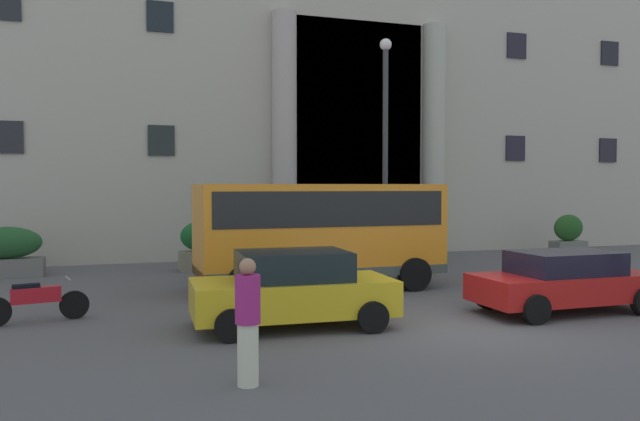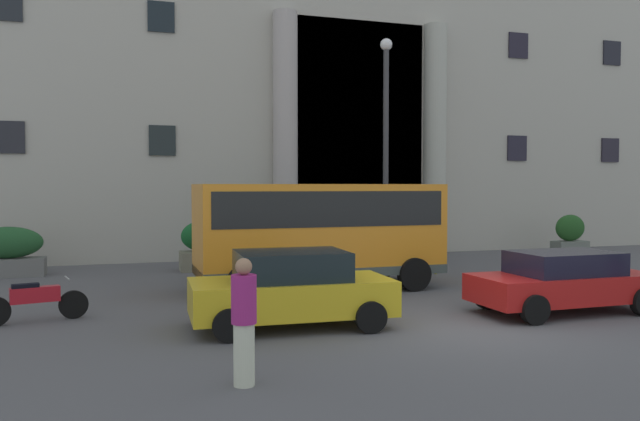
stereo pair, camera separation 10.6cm
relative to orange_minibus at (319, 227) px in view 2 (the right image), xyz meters
The scene contains 15 objects.
ground_plane 5.94m from the orange_minibus, 75.77° to the right, with size 80.00×64.00×0.12m, color #525054.
office_building_facade 14.77m from the orange_minibus, 83.31° to the left, with size 38.21×9.73×20.50m.
orange_minibus is the anchor object (origin of this frame).
bus_stop_sign 4.72m from the orange_minibus, 19.73° to the left, with size 0.44×0.08×2.57m.
hedge_planter_west 5.48m from the orange_minibus, 118.30° to the left, with size 1.54×0.96×1.67m.
hedge_planter_far_west 6.55m from the orange_minibus, 50.27° to the left, with size 2.01×0.75×1.44m.
hedge_planter_far_east 13.43m from the orange_minibus, 21.86° to the left, with size 1.41×0.71×1.65m.
hedge_planter_east 10.06m from the orange_minibus, 148.88° to the left, with size 2.17×0.89×1.56m.
hedge_planter_entrance_right 5.01m from the orange_minibus, 81.30° to the left, with size 1.99×0.84×1.42m.
parked_hatchback_near 6.43m from the orange_minibus, 48.24° to the right, with size 4.16×1.93×1.37m.
parked_compact_extra 4.81m from the orange_minibus, 114.53° to the right, with size 4.06×2.14×1.53m.
motorcycle_far_end 7.56m from the orange_minibus, 16.35° to the right, with size 2.08×0.68×0.89m.
scooter_by_planter 7.41m from the orange_minibus, 161.99° to the right, with size 2.07×0.70×0.89m.
pedestrian_man_red_shirt 8.46m from the orange_minibus, 114.97° to the right, with size 0.36×0.36×1.81m.
lamppost_plaza_centre 5.38m from the orange_minibus, 43.09° to the left, with size 0.40×0.40×7.77m.
Camera 2 is at (-6.59, -10.77, 2.82)m, focal length 35.05 mm.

